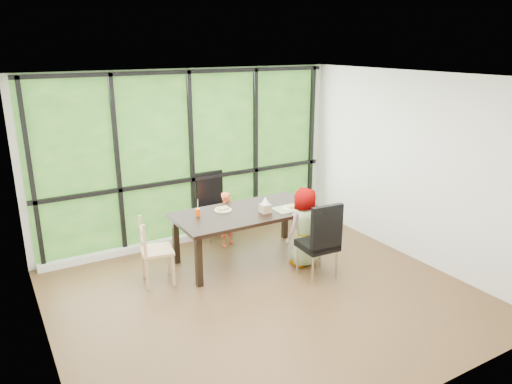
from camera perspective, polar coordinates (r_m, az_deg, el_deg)
ground at (r=6.23m, az=0.99°, el=-12.19°), size 5.00×5.00×0.00m
back_wall at (r=7.63m, az=-7.78°, el=4.16°), size 5.00×0.00×5.00m
foliage_backdrop at (r=7.61m, az=-7.72°, el=4.13°), size 4.80×0.02×2.65m
window_mullions at (r=7.57m, az=-7.60°, el=4.07°), size 4.80×0.06×2.65m
window_sill at (r=7.93m, az=-7.12°, el=-5.16°), size 4.80×0.12×0.10m
dining_table at (r=7.04m, az=-1.12°, el=-5.17°), size 2.10×1.07×0.75m
chair_window_leather at (r=7.76m, az=-4.85°, el=-1.74°), size 0.47×0.47×1.08m
chair_interior_leather at (r=6.53m, az=7.31°, el=-5.61°), size 0.49×0.49×1.08m
chair_end_beech at (r=6.50m, az=-11.65°, el=-6.80°), size 0.47×0.48×0.90m
child_toddler at (r=7.51m, az=-3.38°, el=-3.20°), size 0.38×0.32×0.87m
child_older at (r=6.83m, az=5.71°, el=-4.17°), size 0.60×0.43×1.15m
placemat at (r=7.01m, az=3.84°, el=-1.98°), size 0.43×0.31×0.01m
plate_far at (r=6.94m, az=-3.93°, el=-2.14°), size 0.25×0.25×0.02m
plate_near at (r=7.03m, az=4.07°, el=-1.92°), size 0.21×0.21×0.01m
orange_cup at (r=6.75m, az=-6.89°, el=-2.40°), size 0.06×0.06×0.10m
green_cup at (r=7.09m, az=6.20°, el=-1.41°), size 0.07×0.07×0.10m
white_mug at (r=7.42m, az=5.26°, el=-0.57°), size 0.09×0.09×0.09m
tissue_box at (r=6.84m, az=1.11°, el=-1.94°), size 0.14×0.14×0.12m
crepe_rolls_far at (r=6.94m, az=-3.93°, el=-1.94°), size 0.20×0.12×0.04m
crepe_rolls_near at (r=7.02m, az=4.07°, el=-1.73°), size 0.10×0.12×0.04m
straw_white at (r=6.72m, az=-6.92°, el=-1.67°), size 0.01×0.04×0.20m
straw_pink at (r=7.06m, az=6.22°, el=-0.70°), size 0.01×0.04×0.20m
tissue at (r=6.80m, az=1.12°, el=-1.02°), size 0.12×0.12×0.11m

